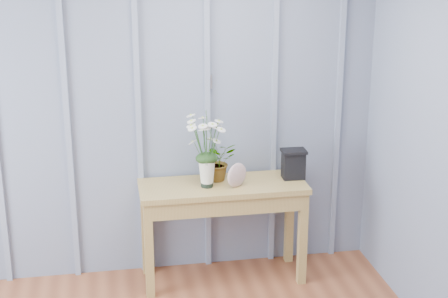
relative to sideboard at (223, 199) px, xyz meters
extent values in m
cube|color=gray|center=(-0.82, 0.25, 0.61)|extent=(4.00, 0.01, 2.50)
cube|color=#B3B4B8|center=(-0.05, 0.24, 0.81)|extent=(0.03, 0.01, 0.10)
cube|color=gray|center=(-1.07, 0.24, 0.61)|extent=(0.04, 0.03, 2.50)
cube|color=gray|center=(-0.57, 0.24, 0.61)|extent=(0.04, 0.03, 2.50)
cube|color=gray|center=(-0.07, 0.24, 0.61)|extent=(0.04, 0.03, 2.50)
cube|color=gray|center=(0.43, 0.24, 0.61)|extent=(0.04, 0.03, 2.50)
cube|color=gray|center=(0.93, 0.24, 0.61)|extent=(0.04, 0.03, 2.50)
cube|color=#9E8243|center=(0.00, 0.00, 0.09)|extent=(1.20, 0.45, 0.04)
cube|color=#9E8243|center=(0.00, 0.00, 0.01)|extent=(1.13, 0.42, 0.12)
cube|color=#9E8243|center=(-0.55, -0.18, -0.28)|extent=(0.06, 0.06, 0.71)
cube|color=#9E8243|center=(0.56, -0.18, -0.28)|extent=(0.06, 0.06, 0.71)
cube|color=#9E8243|center=(-0.55, 0.18, -0.28)|extent=(0.06, 0.06, 0.71)
cube|color=#9E8243|center=(0.56, 0.18, -0.28)|extent=(0.06, 0.06, 0.71)
cylinder|color=black|center=(-0.12, -0.03, 0.14)|extent=(0.09, 0.09, 0.06)
cone|color=silver|center=(-0.12, -0.03, 0.23)|extent=(0.14, 0.14, 0.20)
ellipsoid|color=#173413|center=(-0.12, -0.03, 0.33)|extent=(0.16, 0.13, 0.08)
imported|color=#173413|center=(-0.02, 0.10, 0.26)|extent=(0.30, 0.28, 0.28)
ellipsoid|color=#985764|center=(0.09, -0.07, 0.20)|extent=(0.18, 0.14, 0.18)
cube|color=black|center=(0.53, 0.03, 0.21)|extent=(0.16, 0.12, 0.20)
cube|color=black|center=(0.53, 0.03, 0.32)|extent=(0.18, 0.14, 0.02)
camera|label=1|loc=(-0.80, -4.54, 1.87)|focal=55.00mm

